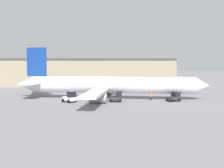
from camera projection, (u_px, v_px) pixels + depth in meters
ground_plane at (112, 99)px, 64.14m from camera, size 400.00×400.00×0.00m
terminal_building at (68, 72)px, 101.24m from camera, size 75.61×13.83×9.68m
airplane at (107, 85)px, 64.02m from camera, size 44.06×38.30×11.74m
ground_crew_worker at (151, 96)px, 61.37m from camera, size 0.38×0.38×1.71m
baggage_tug at (70, 97)px, 57.93m from camera, size 3.26×3.32×2.29m
belt_loader_truck at (116, 97)px, 58.93m from camera, size 2.58×2.19×2.31m
pushback_tug at (174, 97)px, 59.59m from camera, size 3.13×2.67×1.96m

